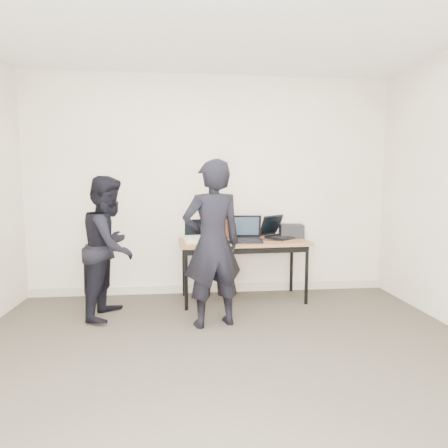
{
  "coord_description": "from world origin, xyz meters",
  "views": [
    {
      "loc": [
        -0.3,
        -2.43,
        1.41
      ],
      "look_at": [
        0.1,
        1.6,
        0.95
      ],
      "focal_mm": 30.0,
      "sensor_mm": 36.0,
      "label": 1
    }
  ],
  "objects": [
    {
      "name": "room",
      "position": [
        0.0,
        0.0,
        1.35
      ],
      "size": [
        4.6,
        4.6,
        2.8
      ],
      "color": "#433C33",
      "rests_on": "ground"
    },
    {
      "name": "desk",
      "position": [
        0.36,
        1.88,
        0.66
      ],
      "size": [
        1.53,
        0.73,
        0.72
      ],
      "rotation": [
        0.0,
        0.0,
        0.05
      ],
      "color": "brown",
      "rests_on": "ground"
    },
    {
      "name": "laptop_beige",
      "position": [
        -0.17,
        1.85,
        0.77
      ],
      "size": [
        0.37,
        0.37,
        0.27
      ],
      "rotation": [
        0.0,
        0.0,
        0.13
      ],
      "color": "beige",
      "rests_on": "desk"
    },
    {
      "name": "laptop_center",
      "position": [
        0.38,
        1.85,
        0.79
      ],
      "size": [
        0.41,
        0.4,
        0.29
      ],
      "rotation": [
        0.0,
        0.0,
        -0.09
      ],
      "color": "black",
      "rests_on": "desk"
    },
    {
      "name": "laptop_right",
      "position": [
        0.82,
        2.06,
        0.78
      ],
      "size": [
        0.51,
        0.51,
        0.27
      ],
      "rotation": [
        0.0,
        0.0,
        0.68
      ],
      "color": "black",
      "rests_on": "desk"
    },
    {
      "name": "leather_satchel",
      "position": [
        0.18,
        2.1,
        0.85
      ],
      "size": [
        0.38,
        0.22,
        0.25
      ],
      "rotation": [
        0.0,
        0.0,
        0.13
      ],
      "color": "#5C2F18",
      "rests_on": "desk"
    },
    {
      "name": "tissue",
      "position": [
        0.21,
        2.11,
        1.0
      ],
      "size": [
        0.14,
        0.12,
        0.08
      ],
      "primitive_type": "ellipsoid",
      "rotation": [
        0.0,
        0.0,
        -0.14
      ],
      "color": "white",
      "rests_on": "leather_satchel"
    },
    {
      "name": "equipment_box",
      "position": [
        0.99,
        2.07,
        0.8
      ],
      "size": [
        0.31,
        0.27,
        0.16
      ],
      "primitive_type": "cube",
      "rotation": [
        0.0,
        0.0,
        -0.11
      ],
      "color": "black",
      "rests_on": "desk"
    },
    {
      "name": "power_brick",
      "position": [
        0.14,
        1.71,
        0.74
      ],
      "size": [
        0.09,
        0.06,
        0.03
      ],
      "primitive_type": "cube",
      "rotation": [
        0.0,
        0.0,
        0.16
      ],
      "color": "black",
      "rests_on": "desk"
    },
    {
      "name": "cables",
      "position": [
        0.38,
        1.84,
        0.72
      ],
      "size": [
        1.16,
        0.32,
        0.01
      ],
      "rotation": [
        0.0,
        0.0,
        -0.02
      ],
      "color": "silver",
      "rests_on": "desk"
    },
    {
      "name": "person_typist",
      "position": [
        -0.06,
        1.13,
        0.81
      ],
      "size": [
        0.67,
        0.53,
        1.62
      ],
      "primitive_type": "imported",
      "rotation": [
        0.0,
        0.0,
        3.41
      ],
      "color": "black",
      "rests_on": "ground"
    },
    {
      "name": "person_observer",
      "position": [
        -1.11,
        1.52,
        0.73
      ],
      "size": [
        0.66,
        0.79,
        1.47
      ],
      "primitive_type": "imported",
      "rotation": [
        0.0,
        0.0,
        1.41
      ],
      "color": "black",
      "rests_on": "ground"
    },
    {
      "name": "baseboard",
      "position": [
        0.0,
        2.23,
        0.05
      ],
      "size": [
        4.5,
        0.03,
        0.1
      ],
      "primitive_type": "cube",
      "color": "#BBB19B",
      "rests_on": "ground"
    }
  ]
}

